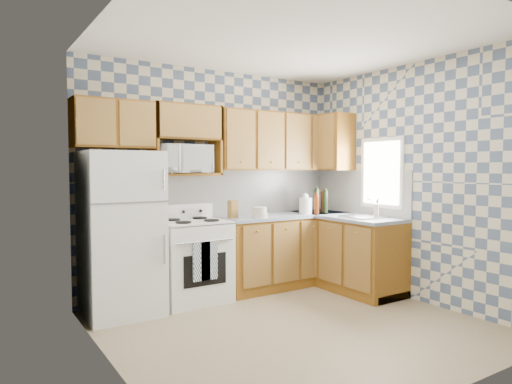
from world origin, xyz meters
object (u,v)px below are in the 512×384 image
microwave (183,159)px  electric_kettle (305,206)px  stove_body (192,262)px  refrigerator (121,233)px

microwave → electric_kettle: 1.71m
stove_body → microwave: (-0.06, 0.10, 1.16)m
stove_body → refrigerator: bearing=-178.2°
stove_body → electric_kettle: bearing=-4.9°
refrigerator → stove_body: (0.80, 0.03, -0.39)m
electric_kettle → microwave: bearing=171.7°
stove_body → microwave: 1.17m
stove_body → microwave: size_ratio=1.54×
refrigerator → electric_kettle: 2.34m
refrigerator → electric_kettle: size_ratio=8.09×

